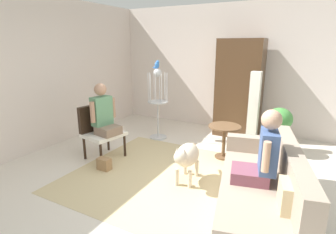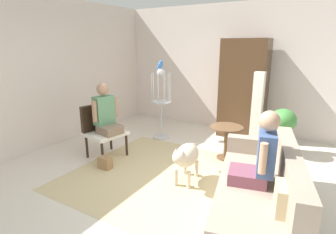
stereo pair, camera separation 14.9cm
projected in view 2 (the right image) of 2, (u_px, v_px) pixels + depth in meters
ground_plane at (180, 181)px, 3.91m from camera, size 6.92×6.92×0.00m
back_wall at (242, 69)px, 5.94m from camera, size 6.37×0.12×2.82m
left_wall at (56, 72)px, 5.23m from camera, size 0.12×6.27×2.82m
area_rug at (172, 178)px, 4.00m from camera, size 2.99×2.56×0.01m
couch at (261, 191)px, 3.11m from camera, size 1.27×2.14×0.81m
armchair at (102, 126)px, 4.71m from camera, size 0.66×0.71×0.92m
person_on_couch at (260, 155)px, 2.98m from camera, size 0.55×0.52×0.86m
person_on_armchair at (106, 113)px, 4.55m from camera, size 0.46×0.50×0.86m
round_end_table at (226, 136)px, 4.59m from camera, size 0.56×0.56×0.59m
dog at (186, 156)px, 3.78m from camera, size 0.37×0.85×0.63m
bird_cage_stand at (161, 104)px, 5.54m from camera, size 0.41×0.41×1.47m
parrot at (160, 65)px, 5.34m from camera, size 0.17×0.10×0.17m
potted_plant at (283, 126)px, 4.72m from camera, size 0.44×0.44×0.85m
column_lamp at (257, 112)px, 4.94m from camera, size 0.20×0.20×1.47m
armoire_cabinet at (243, 89)px, 5.61m from camera, size 0.92×0.56×2.06m
handbag at (105, 163)px, 4.29m from camera, size 0.21×0.13×0.19m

